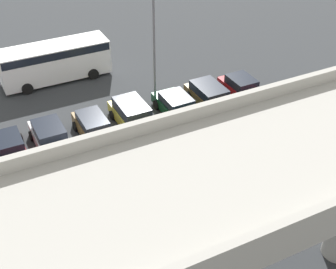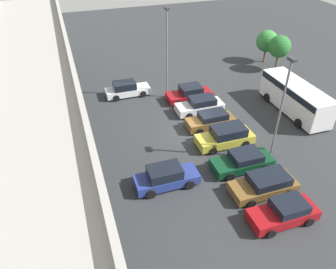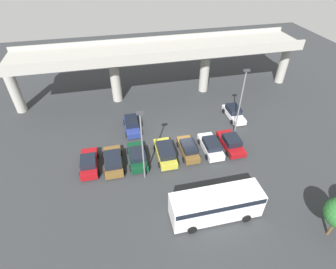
# 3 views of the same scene
# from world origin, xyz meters

# --- Properties ---
(ground_plane) EXTENTS (89.87, 89.87, 0.00)m
(ground_plane) POSITION_xyz_m (0.00, 0.00, 0.00)
(ground_plane) COLOR #2D3033
(highway_overpass) EXTENTS (43.40, 6.66, 8.31)m
(highway_overpass) POSITION_xyz_m (-0.00, 12.55, 6.65)
(highway_overpass) COLOR #9E9B93
(highway_overpass) RESTS_ON ground_plane
(parked_car_0) EXTENTS (2.05, 4.47, 1.52)m
(parked_car_0) POSITION_xyz_m (-11.19, -1.67, 0.70)
(parked_car_0) COLOR maroon
(parked_car_0) RESTS_ON ground_plane
(parked_car_1) EXTENTS (2.22, 4.72, 1.44)m
(parked_car_1) POSITION_xyz_m (-8.57, -1.91, 0.70)
(parked_car_1) COLOR brown
(parked_car_1) RESTS_ON ground_plane
(parked_car_2) EXTENTS (2.15, 4.73, 1.44)m
(parked_car_2) POSITION_xyz_m (-5.81, -1.73, 0.68)
(parked_car_2) COLOR #0C381E
(parked_car_2) RESTS_ON ground_plane
(parked_car_3) EXTENTS (2.18, 4.84, 1.66)m
(parked_car_3) POSITION_xyz_m (-2.57, -1.92, 0.78)
(parked_car_3) COLOR gold
(parked_car_3) RESTS_ON ground_plane
(parked_car_4) EXTENTS (1.97, 4.42, 1.48)m
(parked_car_4) POSITION_xyz_m (0.21, -1.83, 0.71)
(parked_car_4) COLOR brown
(parked_car_4) RESTS_ON ground_plane
(parked_car_5) EXTENTS (2.11, 4.61, 1.55)m
(parked_car_5) POSITION_xyz_m (2.99, -1.97, 0.73)
(parked_car_5) COLOR silver
(parked_car_5) RESTS_ON ground_plane
(parked_car_7) EXTENTS (2.00, 4.63, 1.63)m
(parked_car_7) POSITION_xyz_m (-5.73, 4.43, 0.76)
(parked_car_7) COLOR navy
(parked_car_7) RESTS_ON ground_plane
(parked_car_8) EXTENTS (2.20, 4.71, 1.56)m
(parked_car_8) POSITION_xyz_m (5.60, -1.91, 0.71)
(parked_car_8) COLOR maroon
(parked_car_8) RESTS_ON ground_plane
(shuttle_bus) EXTENTS (8.32, 2.77, 2.86)m
(shuttle_bus) POSITION_xyz_m (0.20, -10.65, 1.70)
(shuttle_bus) COLOR white
(shuttle_bus) RESTS_ON ground_plane
(lamp_post_mid_lot) EXTENTS (0.70, 0.35, 8.43)m
(lamp_post_mid_lot) POSITION_xyz_m (-5.41, -4.49, 4.91)
(lamp_post_mid_lot) COLOR slate
(lamp_post_mid_lot) RESTS_ON ground_plane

